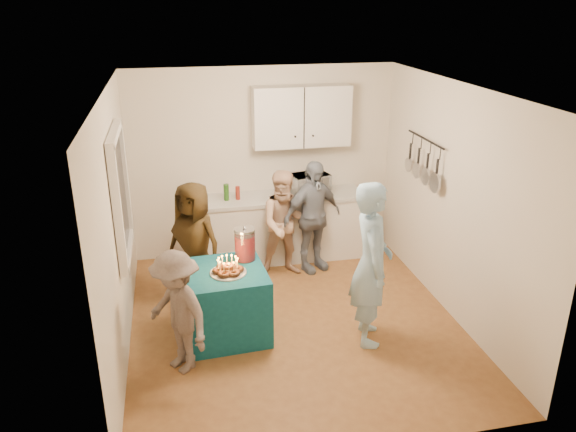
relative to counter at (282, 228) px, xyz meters
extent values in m
plane|color=brown|center=(-0.20, -1.70, -0.43)|extent=(4.00, 4.00, 0.00)
plane|color=white|center=(-0.20, -1.70, 2.17)|extent=(4.00, 4.00, 0.00)
plane|color=silver|center=(-0.20, 0.30, 0.87)|extent=(3.60, 3.60, 0.00)
plane|color=silver|center=(-2.00, -1.70, 0.87)|extent=(4.00, 4.00, 0.00)
plane|color=silver|center=(1.60, -1.70, 0.87)|extent=(4.00, 4.00, 0.00)
cube|color=black|center=(-1.97, -1.40, 1.12)|extent=(0.04, 1.00, 1.20)
cube|color=white|center=(0.00, 0.00, 0.00)|extent=(2.20, 0.58, 0.86)
cube|color=beige|center=(0.00, 0.00, 0.46)|extent=(2.24, 0.62, 0.05)
cube|color=white|center=(0.30, 0.15, 1.52)|extent=(1.30, 0.30, 0.80)
cube|color=black|center=(1.52, -1.00, 1.17)|extent=(0.12, 1.00, 0.60)
imported|color=white|center=(0.39, 0.00, 0.62)|extent=(0.57, 0.45, 0.28)
cube|color=#0E4D5F|center=(-0.97, -1.77, -0.05)|extent=(0.90, 0.90, 0.76)
cylinder|color=red|center=(-0.72, -1.54, 0.50)|extent=(0.22, 0.22, 0.34)
imported|color=#A0CBE9|center=(0.50, -2.17, 0.45)|extent=(0.54, 0.71, 1.76)
imported|color=#4D3716|center=(-1.23, -0.94, 0.31)|extent=(0.86, 0.82, 1.48)
imported|color=tan|center=(-0.05, -0.52, 0.28)|extent=(0.72, 0.58, 1.41)
imported|color=black|center=(0.31, -0.45, 0.32)|extent=(0.95, 0.68, 1.50)
imported|color=#5C4F4A|center=(-1.47, -2.29, 0.20)|extent=(0.85, 0.94, 1.26)
camera|label=1|loc=(-1.40, -7.03, 3.00)|focal=35.00mm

